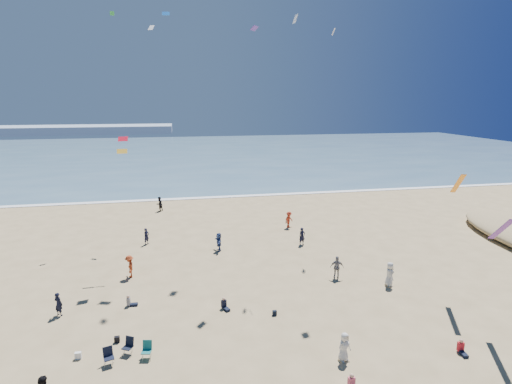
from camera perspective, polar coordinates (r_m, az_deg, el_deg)
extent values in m
cube|color=#476B84|center=(108.96, -9.76, 5.40)|extent=(220.00, 100.00, 0.06)
cube|color=white|center=(59.77, -8.62, -0.88)|extent=(220.00, 1.20, 0.08)
cube|color=#7A8EA8|center=(192.38, -28.68, 7.76)|extent=(110.00, 20.00, 3.20)
imported|color=silver|center=(33.64, 18.53, -11.06)|extent=(0.73, 1.02, 1.94)
imported|color=navy|center=(39.08, -5.34, -7.09)|extent=(0.67, 1.70, 1.79)
imported|color=silver|center=(24.49, 12.49, -20.77)|extent=(0.95, 0.78, 1.67)
imported|color=black|center=(31.08, -26.38, -14.15)|extent=(0.73, 0.66, 1.68)
imported|color=black|center=(42.04, -15.38, -6.12)|extent=(0.71, 0.73, 1.68)
imported|color=#9E3516|center=(34.95, -17.60, -10.11)|extent=(0.88, 1.31, 1.88)
imported|color=black|center=(53.78, -13.64, -1.68)|extent=(1.16, 1.18, 1.91)
imported|color=black|center=(40.64, 6.60, -6.31)|extent=(0.72, 0.54, 1.79)
imported|color=#A52B17|center=(45.85, 4.72, -3.95)|extent=(1.38, 1.26, 1.86)
imported|color=gray|center=(33.88, 11.49, -10.49)|extent=(1.19, 0.76, 1.89)
cube|color=white|center=(26.44, -24.06, -20.55)|extent=(0.35, 0.20, 0.40)
cube|color=black|center=(27.08, -19.24, -19.26)|extent=(0.30, 0.22, 0.38)
cube|color=black|center=(28.41, 2.67, -16.87)|extent=(0.28, 0.18, 0.34)
cube|color=white|center=(47.16, -14.75, 21.76)|extent=(0.73, 0.73, 0.54)
cube|color=green|center=(47.87, -19.88, 22.88)|extent=(0.47, 0.32, 0.40)
cube|color=#49268E|center=(33.71, -0.23, 22.36)|extent=(0.79, 0.86, 0.33)
cube|color=white|center=(43.33, 11.01, 21.55)|extent=(0.56, 0.76, 0.64)
cube|color=blue|center=(41.53, -12.76, 23.62)|extent=(0.70, 0.33, 0.36)
cube|color=yellow|center=(35.78, -18.59, 5.54)|extent=(0.86, 0.35, 0.37)
cube|color=white|center=(36.17, 5.63, 23.40)|extent=(0.34, 0.62, 0.70)
cube|color=red|center=(33.85, -18.47, 7.21)|extent=(0.85, 0.66, 0.42)
cube|color=#57238C|center=(28.14, 31.60, -4.60)|extent=(0.35, 3.14, 2.21)
cube|color=orange|center=(32.23, 26.89, 1.05)|extent=(0.35, 2.64, 1.87)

